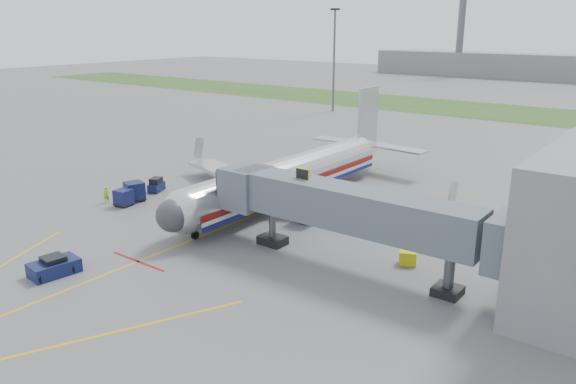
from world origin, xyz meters
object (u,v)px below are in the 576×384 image
Objects in this scene: baggage_tug at (156,185)px; ramp_worker at (106,195)px; belt_loader at (244,201)px; pushback_tug at (54,267)px; airliner at (289,176)px.

ramp_worker is (-0.93, -5.67, 0.14)m from baggage_tug.
ramp_worker is at bearing -147.86° from belt_loader.
pushback_tug is 0.74× the size of belt_loader.
pushback_tug is (-2.97, -24.34, -2.06)m from airliner.
pushback_tug is 2.21× the size of ramp_worker.
pushback_tug is 21.21m from baggage_tug.
belt_loader is 2.98× the size of ramp_worker.
airliner is 22.07× the size of ramp_worker.
baggage_tug is (-13.56, -5.97, -1.98)m from airliner.
airliner is at bearing 58.54° from belt_loader.
pushback_tug is 20.23m from belt_loader.
ramp_worker is at bearing -141.22° from airliner.
belt_loader is at bearing 88.73° from pushback_tug.
airliner is 18.68m from ramp_worker.
belt_loader is at bearing -121.46° from airliner.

